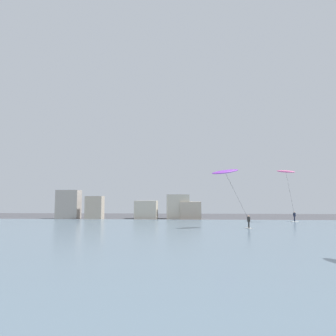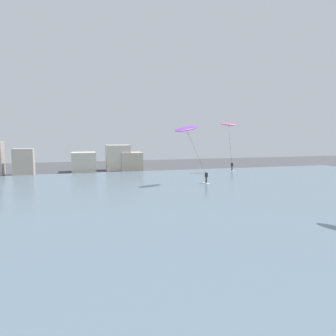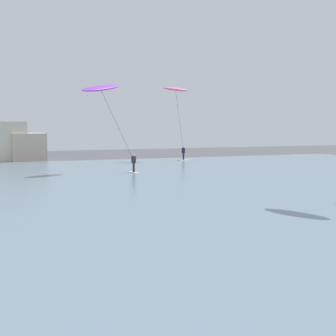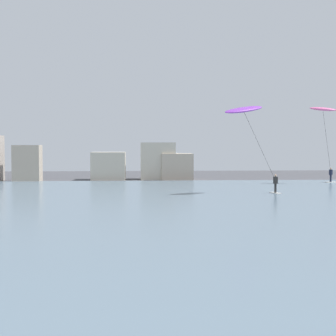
# 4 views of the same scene
# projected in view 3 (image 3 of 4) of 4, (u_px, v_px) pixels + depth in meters

# --- Properties ---
(water_bay) EXTENTS (84.00, 52.00, 0.10)m
(water_bay) POSITION_uv_depth(u_px,v_px,m) (37.00, 195.00, 29.48)
(water_bay) COLOR slate
(water_bay) RESTS_ON ground
(kitesurfer_purple) EXTENTS (5.29, 2.88, 7.88)m
(kitesurfer_purple) POSITION_uv_depth(u_px,v_px,m) (103.00, 93.00, 40.66)
(kitesurfer_purple) COLOR silver
(kitesurfer_purple) RESTS_ON water_bay
(kitesurfer_pink) EXTENTS (3.73, 2.49, 8.48)m
(kitesurfer_pink) POSITION_uv_depth(u_px,v_px,m) (177.00, 97.00, 54.38)
(kitesurfer_pink) COLOR silver
(kitesurfer_pink) RESTS_ON water_bay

